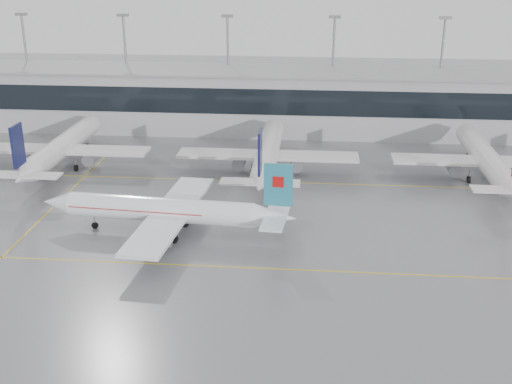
{
  "coord_description": "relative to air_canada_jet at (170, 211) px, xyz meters",
  "views": [
    {
      "loc": [
        7.15,
        -66.95,
        34.97
      ],
      "look_at": [
        0.0,
        12.0,
        5.0
      ],
      "focal_mm": 45.0,
      "sensor_mm": 36.0,
      "label": 1
    }
  ],
  "objects": [
    {
      "name": "ground",
      "position": [
        10.91,
        -8.59,
        -3.3
      ],
      "size": [
        320.0,
        320.0,
        0.0
      ],
      "primitive_type": "plane",
      "color": "slate",
      "rests_on": "ground"
    },
    {
      "name": "taxi_line_north",
      "position": [
        10.91,
        21.41,
        -3.29
      ],
      "size": [
        120.0,
        0.25,
        0.01
      ],
      "primitive_type": "cube",
      "color": "gold",
      "rests_on": "ground"
    },
    {
      "name": "air_canada_jet",
      "position": [
        0.0,
        0.0,
        0.0
      ],
      "size": [
        34.27,
        26.88,
        10.5
      ],
      "rotation": [
        0.0,
        0.0,
        3.06
      ],
      "color": "white",
      "rests_on": "ground"
    },
    {
      "name": "taxi_line_main",
      "position": [
        10.91,
        -8.59,
        -3.29
      ],
      "size": [
        120.0,
        0.25,
        0.01
      ],
      "primitive_type": "cube",
      "color": "gold",
      "rests_on": "ground"
    },
    {
      "name": "taxi_line_cross",
      "position": [
        -19.09,
        6.41,
        -3.29
      ],
      "size": [
        0.25,
        60.0,
        0.01
      ],
      "primitive_type": "cube",
      "color": "gold",
      "rests_on": "ground"
    },
    {
      "name": "parked_jet_c",
      "position": [
        10.91,
        25.1,
        0.41
      ],
      "size": [
        29.64,
        36.96,
        11.72
      ],
      "rotation": [
        0.0,
        0.0,
        1.57
      ],
      "color": "silver",
      "rests_on": "ground"
    },
    {
      "name": "terminal_glass",
      "position": [
        10.91,
        45.86,
        4.2
      ],
      "size": [
        180.0,
        0.2,
        5.0
      ],
      "primitive_type": "cube",
      "color": "black",
      "rests_on": "ground"
    },
    {
      "name": "parked_jet_d",
      "position": [
        45.91,
        25.1,
        0.41
      ],
      "size": [
        29.64,
        36.96,
        11.72
      ],
      "rotation": [
        0.0,
        0.0,
        1.57
      ],
      "color": "silver",
      "rests_on": "ground"
    },
    {
      "name": "parked_jet_b",
      "position": [
        -24.09,
        25.1,
        0.41
      ],
      "size": [
        29.64,
        36.96,
        11.72
      ],
      "rotation": [
        0.0,
        0.0,
        1.57
      ],
      "color": "silver",
      "rests_on": "ground"
    },
    {
      "name": "terminal_roof",
      "position": [
        10.91,
        53.41,
        8.9
      ],
      "size": [
        182.0,
        16.0,
        0.4
      ],
      "primitive_type": "cube",
      "color": "gray",
      "rests_on": "ground"
    },
    {
      "name": "light_masts",
      "position": [
        10.91,
        59.41,
        10.05
      ],
      "size": [
        156.4,
        1.0,
        22.6
      ],
      "color": "gray",
      "rests_on": "ground"
    },
    {
      "name": "terminal",
      "position": [
        10.91,
        53.41,
        2.7
      ],
      "size": [
        180.0,
        15.0,
        12.0
      ],
      "primitive_type": "cube",
      "color": "#A4A4A8",
      "rests_on": "ground"
    }
  ]
}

